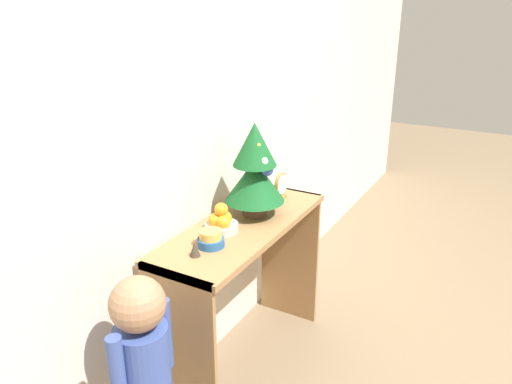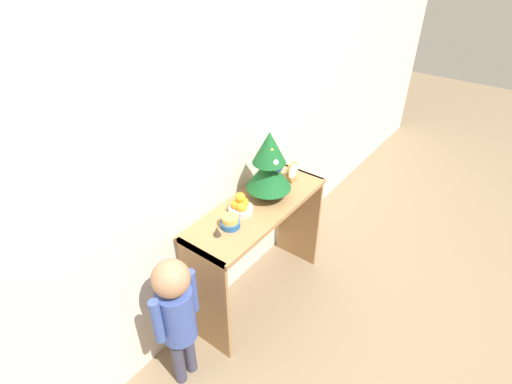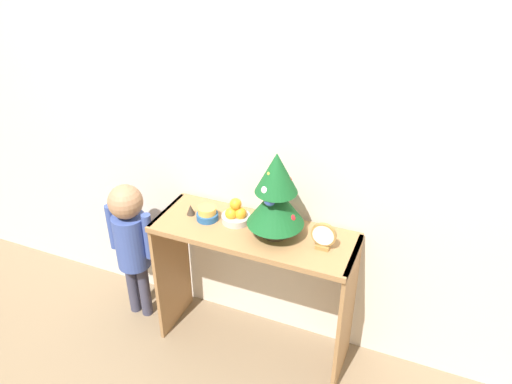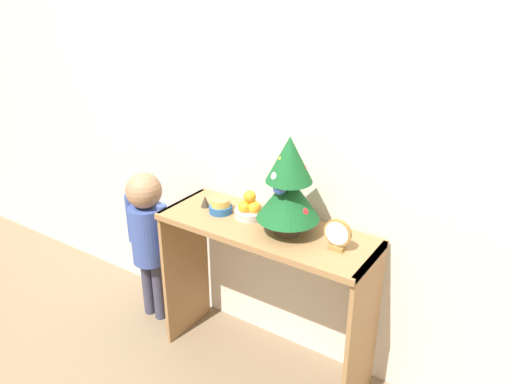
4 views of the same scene
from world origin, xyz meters
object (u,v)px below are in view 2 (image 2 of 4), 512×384
object	(u,v)px
desk_clock	(292,172)
fruit_bowl	(241,206)
mini_tree	(269,165)
singing_bowl	(230,222)
figurine	(217,231)
child_figure	(176,310)

from	to	relation	value
desk_clock	fruit_bowl	bearing A→B (deg)	173.39
mini_tree	fruit_bowl	xyz separation A→B (m)	(-0.24, 0.04, -0.19)
singing_bowl	desk_clock	distance (m)	0.64
mini_tree	figurine	xyz separation A→B (m)	(-0.49, 0.01, -0.21)
fruit_bowl	mini_tree	bearing A→B (deg)	-9.68
singing_bowl	desk_clock	xyz separation A→B (m)	(0.64, -0.02, 0.04)
fruit_bowl	figurine	xyz separation A→B (m)	(-0.25, -0.03, -0.02)
mini_tree	child_figure	xyz separation A→B (m)	(-0.89, -0.03, -0.46)
fruit_bowl	singing_bowl	distance (m)	0.15
singing_bowl	desk_clock	bearing A→B (deg)	-1.43
singing_bowl	child_figure	bearing A→B (deg)	-176.08
singing_bowl	desk_clock	size ratio (longest dim) A/B	0.81
mini_tree	fruit_bowl	world-z (taller)	mini_tree
singing_bowl	figurine	world-z (taller)	singing_bowl
desk_clock	child_figure	world-z (taller)	desk_clock
fruit_bowl	singing_bowl	size ratio (longest dim) A/B	1.31
figurine	fruit_bowl	bearing A→B (deg)	7.35
desk_clock	child_figure	xyz separation A→B (m)	(-1.14, -0.02, -0.30)
child_figure	mini_tree	bearing A→B (deg)	2.24
singing_bowl	mini_tree	bearing A→B (deg)	0.05
fruit_bowl	singing_bowl	world-z (taller)	fruit_bowl
figurine	child_figure	world-z (taller)	child_figure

